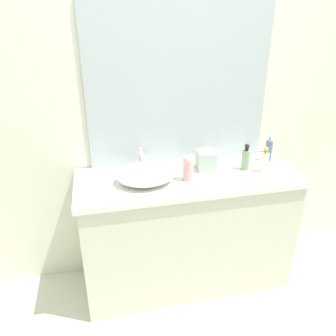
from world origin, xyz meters
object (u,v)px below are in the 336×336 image
(sink_basin, at_px, (145,174))
(spray_can, at_px, (264,161))
(soap_dispenser, at_px, (269,150))
(perfume_bottle, at_px, (188,169))
(tissue_box, at_px, (206,159))
(lotion_bottle, at_px, (246,159))

(sink_basin, height_order, spray_can, spray_can)
(soap_dispenser, bearing_deg, perfume_bottle, -165.20)
(sink_basin, relative_size, soap_dispenser, 1.87)
(tissue_box, bearing_deg, sink_basin, -166.43)
(soap_dispenser, height_order, tissue_box, soap_dispenser)
(sink_basin, bearing_deg, soap_dispenser, 8.88)
(lotion_bottle, bearing_deg, sink_basin, -176.82)
(tissue_box, bearing_deg, spray_can, -19.54)
(spray_can, height_order, tissue_box, spray_can)
(soap_dispenser, relative_size, spray_can, 1.10)
(spray_can, bearing_deg, soap_dispenser, 53.85)
(lotion_bottle, bearing_deg, soap_dispenser, 24.82)
(sink_basin, bearing_deg, perfume_bottle, -6.12)
(sink_basin, relative_size, lotion_bottle, 1.97)
(soap_dispenser, xyz_separation_m, perfume_bottle, (-0.67, -0.18, -0.01))
(lotion_bottle, xyz_separation_m, spray_can, (0.11, -0.06, -0.00))
(perfume_bottle, distance_m, spray_can, 0.55)
(tissue_box, bearing_deg, soap_dispenser, 4.55)
(perfume_bottle, xyz_separation_m, tissue_box, (0.17, 0.14, -0.01))
(soap_dispenser, height_order, lotion_bottle, soap_dispenser)
(sink_basin, height_order, lotion_bottle, lotion_bottle)
(lotion_bottle, xyz_separation_m, tissue_box, (-0.26, 0.07, -0.01))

